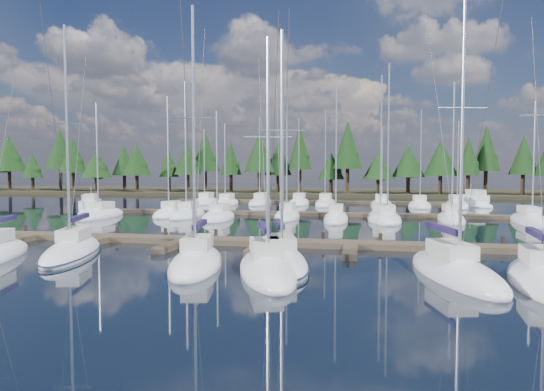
% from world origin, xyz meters
% --- Properties ---
extents(ground, '(260.00, 260.00, 0.00)m').
position_xyz_m(ground, '(0.00, 30.00, 0.00)').
color(ground, black).
rests_on(ground, ground).
extents(far_shore, '(220.00, 30.00, 0.60)m').
position_xyz_m(far_shore, '(0.00, 90.00, 0.30)').
color(far_shore, '#2D2A19').
rests_on(far_shore, ground).
extents(main_dock, '(44.00, 6.13, 0.90)m').
position_xyz_m(main_dock, '(0.00, 17.36, 0.20)').
color(main_dock, '#4E4130').
rests_on(main_dock, ground).
extents(back_docks, '(50.00, 21.80, 0.40)m').
position_xyz_m(back_docks, '(0.00, 49.58, 0.20)').
color(back_docks, '#4E4130').
rests_on(back_docks, ground).
extents(front_sailboat_1, '(5.09, 9.60, 14.77)m').
position_xyz_m(front_sailboat_1, '(-10.95, 11.48, 0.29)').
color(front_sailboat_1, white).
rests_on(front_sailboat_1, ground).
extents(front_sailboat_2, '(3.88, 8.04, 14.75)m').
position_xyz_m(front_sailboat_2, '(-2.16, 9.47, 0.31)').
color(front_sailboat_2, white).
rests_on(front_sailboat_2, ground).
extents(front_sailboat_3, '(5.38, 9.44, 12.72)m').
position_xyz_m(front_sailboat_3, '(1.93, 8.70, 0.28)').
color(front_sailboat_3, white).
rests_on(front_sailboat_3, ground).
extents(front_sailboat_4, '(4.96, 8.91, 13.55)m').
position_xyz_m(front_sailboat_4, '(2.37, 10.48, 0.28)').
color(front_sailboat_4, white).
rests_on(front_sailboat_4, ground).
extents(front_sailboat_5, '(4.94, 9.89, 15.16)m').
position_xyz_m(front_sailboat_5, '(11.30, 9.72, 0.29)').
color(front_sailboat_5, white).
rests_on(front_sailboat_5, ground).
extents(front_sailboat_6, '(3.58, 8.53, 14.24)m').
position_xyz_m(front_sailboat_6, '(15.00, 8.64, 0.29)').
color(front_sailboat_6, white).
rests_on(front_sailboat_6, ground).
extents(back_sailboat_rows, '(47.39, 33.33, 16.58)m').
position_xyz_m(back_sailboat_rows, '(0.25, 45.63, 0.27)').
color(back_sailboat_rows, white).
rests_on(back_sailboat_rows, ground).
extents(motor_yacht_left, '(5.39, 8.23, 3.90)m').
position_xyz_m(motor_yacht_left, '(-25.31, 37.26, 0.44)').
color(motor_yacht_left, white).
rests_on(motor_yacht_left, ground).
extents(motor_yacht_right, '(5.43, 8.34, 3.95)m').
position_xyz_m(motor_yacht_right, '(22.42, 57.72, 0.45)').
color(motor_yacht_right, white).
rests_on(motor_yacht_right, ground).
extents(tree_line, '(183.16, 11.76, 14.04)m').
position_xyz_m(tree_line, '(-2.13, 80.20, 7.48)').
color(tree_line, black).
rests_on(tree_line, far_shore).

